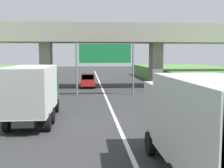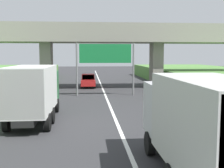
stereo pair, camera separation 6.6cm
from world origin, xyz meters
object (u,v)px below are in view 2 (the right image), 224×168
(construction_barrel_2, at_px, (218,112))
(construction_barrel_4, at_px, (174,93))
(construction_barrel_3, at_px, (193,100))
(truck_green, at_px, (35,90))
(overhead_highway_sign, at_px, (105,57))
(car_red, at_px, (88,81))
(truck_silver, at_px, (201,125))
(construction_barrel_5, at_px, (164,87))

(construction_barrel_2, distance_m, construction_barrel_4, 9.11)
(construction_barrel_3, height_order, construction_barrel_4, same)
(truck_green, xyz_separation_m, construction_barrel_2, (11.52, -0.29, -1.47))
(truck_green, bearing_deg, overhead_highway_sign, 65.23)
(truck_green, distance_m, car_red, 18.49)
(car_red, height_order, construction_barrel_3, car_red)
(overhead_highway_sign, height_order, car_red, overhead_highway_sign)
(construction_barrel_3, bearing_deg, overhead_highway_sign, 135.47)
(construction_barrel_4, bearing_deg, construction_barrel_3, -88.69)
(car_red, height_order, construction_barrel_4, car_red)
(truck_silver, bearing_deg, construction_barrel_4, 75.14)
(construction_barrel_4, relative_size, construction_barrel_5, 1.00)
(truck_silver, height_order, construction_barrel_4, truck_silver)
(truck_green, distance_m, construction_barrel_3, 12.45)
(construction_barrel_2, bearing_deg, truck_green, 178.53)
(truck_silver, distance_m, car_red, 27.52)
(truck_green, bearing_deg, construction_barrel_2, -1.47)
(truck_green, relative_size, truck_silver, 1.00)
(construction_barrel_3, bearing_deg, car_red, 121.08)
(car_red, bearing_deg, truck_silver, -82.63)
(car_red, xyz_separation_m, construction_barrel_5, (8.50, -4.80, -0.40))
(construction_barrel_2, relative_size, construction_barrel_5, 1.00)
(truck_silver, xyz_separation_m, construction_barrel_2, (4.77, 8.80, -1.47))
(overhead_highway_sign, bearing_deg, construction_barrel_3, -44.53)
(construction_barrel_4, distance_m, construction_barrel_5, 4.56)
(car_red, xyz_separation_m, construction_barrel_2, (8.30, -18.47, -0.40))
(truck_silver, bearing_deg, car_red, 97.37)
(truck_green, bearing_deg, car_red, 79.95)
(truck_silver, xyz_separation_m, construction_barrel_5, (4.97, 22.47, -1.47))
(construction_barrel_3, relative_size, construction_barrel_4, 1.00)
(overhead_highway_sign, xyz_separation_m, truck_green, (-4.98, -10.78, -1.97))
(overhead_highway_sign, bearing_deg, car_red, 103.35)
(construction_barrel_3, bearing_deg, truck_green, -159.84)
(construction_barrel_5, bearing_deg, truck_green, -131.23)
(truck_green, xyz_separation_m, construction_barrel_4, (11.50, 8.82, -1.47))
(truck_silver, relative_size, car_red, 1.78)
(construction_barrel_2, bearing_deg, construction_barrel_4, 90.13)
(truck_green, distance_m, construction_barrel_2, 11.62)
(truck_green, xyz_separation_m, construction_barrel_3, (11.61, 4.26, -1.47))
(overhead_highway_sign, height_order, construction_barrel_2, overhead_highway_sign)
(truck_silver, xyz_separation_m, construction_barrel_3, (4.86, 13.36, -1.47))
(construction_barrel_3, bearing_deg, construction_barrel_4, 91.31)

